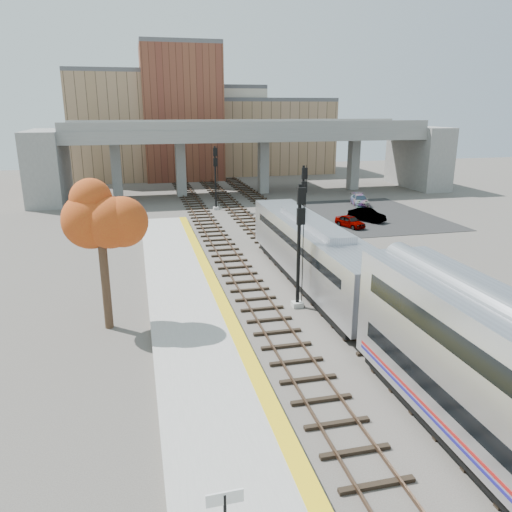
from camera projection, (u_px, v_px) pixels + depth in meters
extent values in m
plane|color=#47423D|center=(353.00, 346.00, 24.20)|extent=(160.00, 160.00, 0.00)
cube|color=#9E9E99|center=(205.00, 360.00, 22.53)|extent=(4.50, 60.00, 0.35)
cube|color=yellow|center=(246.00, 351.00, 22.90)|extent=(0.70, 60.00, 0.01)
cube|color=black|center=(237.00, 271.00, 35.11)|extent=(2.50, 95.00, 0.14)
cube|color=brown|center=(227.00, 270.00, 34.92)|extent=(0.07, 95.00, 0.14)
cube|color=brown|center=(247.00, 268.00, 35.24)|extent=(0.07, 95.00, 0.14)
cube|color=black|center=(294.00, 266.00, 36.05)|extent=(2.50, 95.00, 0.14)
cube|color=brown|center=(285.00, 266.00, 35.86)|extent=(0.07, 95.00, 0.14)
cube|color=brown|center=(304.00, 264.00, 36.18)|extent=(0.07, 95.00, 0.14)
cube|color=black|center=(346.00, 263.00, 36.95)|extent=(2.50, 95.00, 0.14)
cube|color=brown|center=(337.00, 262.00, 36.76)|extent=(0.07, 95.00, 0.14)
cube|color=brown|center=(355.00, 260.00, 37.08)|extent=(0.07, 95.00, 0.14)
cube|color=slate|center=(249.00, 134.00, 65.02)|extent=(46.00, 10.00, 1.50)
cube|color=slate|center=(257.00, 125.00, 60.19)|extent=(46.00, 0.20, 1.00)
cube|color=slate|center=(241.00, 123.00, 69.13)|extent=(46.00, 0.20, 1.00)
cube|color=slate|center=(117.00, 171.00, 62.42)|extent=(1.20, 1.60, 7.00)
cube|color=slate|center=(181.00, 169.00, 64.22)|extent=(1.20, 1.60, 7.00)
cube|color=slate|center=(263.00, 167.00, 66.69)|extent=(1.20, 1.60, 7.00)
cube|color=slate|center=(353.00, 164.00, 69.60)|extent=(1.20, 1.60, 7.00)
cube|color=slate|center=(48.00, 166.00, 60.41)|extent=(4.00, 12.00, 8.50)
cube|color=slate|center=(418.00, 157.00, 71.63)|extent=(4.00, 12.00, 8.50)
cube|color=#967557|center=(130.00, 127.00, 80.21)|extent=(18.00, 14.00, 16.00)
cube|color=#4C4C4F|center=(127.00, 73.00, 77.83)|extent=(18.00, 14.00, 0.60)
cube|color=beige|center=(212.00, 131.00, 88.29)|extent=(16.00, 16.00, 14.00)
cube|color=#4C4C4F|center=(211.00, 88.00, 86.20)|extent=(16.00, 16.00, 0.60)
cube|color=brown|center=(182.00, 115.00, 78.64)|extent=(12.00, 10.00, 20.00)
cube|color=#4C4C4F|center=(179.00, 44.00, 75.68)|extent=(12.00, 10.00, 0.60)
cube|color=#967557|center=(269.00, 137.00, 88.96)|extent=(20.00, 14.00, 12.00)
cube|color=#4C4C4F|center=(270.00, 100.00, 87.16)|extent=(20.00, 14.00, 0.60)
cube|color=black|center=(366.00, 215.00, 53.42)|extent=(14.00, 18.00, 0.04)
cube|color=#A8AAB2|center=(313.00, 250.00, 31.88)|extent=(3.00, 19.00, 3.20)
cube|color=black|center=(273.00, 212.00, 40.58)|extent=(2.20, 0.06, 1.10)
cube|color=black|center=(313.00, 241.00, 31.71)|extent=(3.02, 16.15, 0.50)
cube|color=black|center=(312.00, 277.00, 32.41)|extent=(2.70, 17.10, 0.50)
cube|color=#A8AAB2|center=(314.00, 223.00, 31.37)|extent=(1.60, 9.50, 0.40)
cube|color=#9E9E99|center=(297.00, 304.00, 28.91)|extent=(0.60, 0.60, 0.30)
cylinder|color=black|center=(299.00, 248.00, 27.93)|extent=(0.20, 0.20, 7.14)
cube|color=black|center=(301.00, 196.00, 26.85)|extent=(0.46, 0.18, 0.92)
cube|color=black|center=(301.00, 216.00, 27.17)|extent=(0.46, 0.18, 0.92)
cube|color=#9E9E99|center=(302.00, 248.00, 40.48)|extent=(0.60, 0.60, 0.30)
cylinder|color=black|center=(303.00, 209.00, 39.55)|extent=(0.19, 0.19, 6.79)
cube|color=black|center=(305.00, 173.00, 38.51)|extent=(0.44, 0.18, 0.87)
cube|color=black|center=(304.00, 187.00, 38.81)|extent=(0.44, 0.18, 0.87)
cube|color=#9E9E99|center=(216.00, 208.00, 56.38)|extent=(0.60, 0.60, 0.30)
cylinder|color=black|center=(215.00, 178.00, 55.41)|extent=(0.20, 0.20, 7.04)
cube|color=black|center=(215.00, 152.00, 54.34)|extent=(0.45, 0.18, 0.90)
cube|color=black|center=(215.00, 162.00, 54.66)|extent=(0.45, 0.18, 0.90)
cube|color=white|center=(225.00, 498.00, 11.53)|extent=(0.90, 0.07, 0.35)
cylinder|color=#382619|center=(105.00, 276.00, 25.43)|extent=(0.44, 0.44, 5.75)
ellipsoid|color=#B46318|center=(99.00, 212.00, 24.49)|extent=(3.60, 3.60, 4.11)
imported|color=#99999E|center=(350.00, 221.00, 47.84)|extent=(2.32, 3.57, 1.13)
imported|color=#99999E|center=(367.00, 215.00, 50.40)|extent=(3.11, 4.02, 1.27)
imported|color=#99999E|center=(360.00, 200.00, 58.51)|extent=(2.61, 4.50, 1.23)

